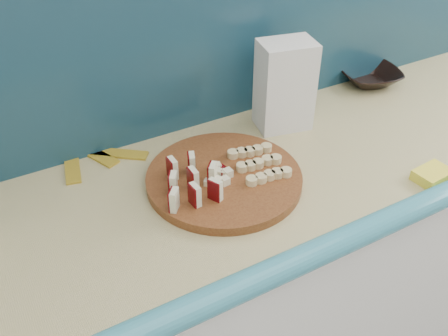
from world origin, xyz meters
TOP-DOWN VIEW (x-y plane):
  - kitchen_counter at (0.10, 1.50)m, footprint 2.20×0.63m
  - backsplash at (0.10, 1.79)m, footprint 2.20×0.02m
  - cutting_board at (-0.08, 1.50)m, footprint 0.43×0.43m
  - apple_wedges at (-0.17, 1.49)m, footprint 0.14×0.16m
  - apple_chunks at (-0.10, 1.51)m, footprint 0.06×0.06m
  - banana_slices at (0.02, 1.49)m, footprint 0.13×0.15m
  - brown_bowl at (0.61, 1.74)m, footprint 0.24×0.24m
  - flour_bag at (0.20, 1.66)m, footprint 0.17×0.13m
  - sponge at (0.38, 1.26)m, footprint 0.10×0.07m
  - banana_peel at (-0.32, 1.76)m, footprint 0.23×0.19m

SIDE VIEW (x-z plane):
  - kitchen_counter at x=0.10m, z-range 0.00..0.91m
  - banana_peel at x=-0.32m, z-range 0.91..0.92m
  - cutting_board at x=-0.08m, z-range 0.91..0.93m
  - sponge at x=0.38m, z-range 0.91..0.94m
  - brown_bowl at x=0.61m, z-range 0.91..0.96m
  - banana_slices at x=0.02m, z-range 0.93..0.95m
  - apple_chunks at x=-0.10m, z-range 0.93..0.95m
  - apple_wedges at x=-0.17m, z-range 0.93..0.99m
  - flour_bag at x=0.20m, z-range 0.91..1.16m
  - backsplash at x=0.10m, z-range 0.91..1.41m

